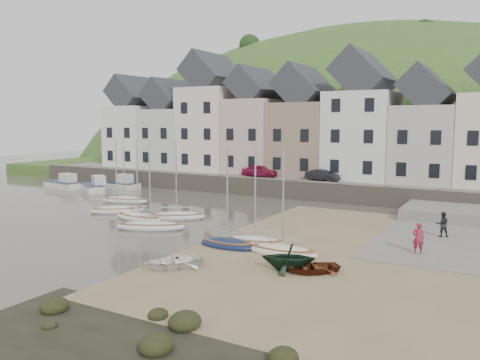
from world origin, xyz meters
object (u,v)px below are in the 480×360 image
Objects in this scene: car_left at (260,171)px; car_right at (323,175)px; rowboat_white at (173,261)px; rowboat_red at (312,267)px; person_dark at (442,224)px; sailboat_0 at (125,200)px; person_red at (418,238)px; rowboat_green at (288,257)px.

car_right is at bearing -96.85° from car_left.
rowboat_red is at bearing 61.71° from rowboat_white.
rowboat_white is 0.79× the size of car_left.
person_dark is 0.42× the size of car_left.
rowboat_white is (16.41, -14.04, 0.12)m from sailboat_0.
car_left reaches higher than person_red.
rowboat_red is 1.66× the size of person_dark.
car_left is at bearing 147.18° from rowboat_white.
car_left reaches higher than person_dark.
person_red is 0.46× the size of car_left.
sailboat_0 is 3.59× the size of person_red.
car_right is (-1.66, 26.64, 1.80)m from rowboat_white.
person_red is at bearing -139.63° from car_left.
car_left is (-15.30, 23.89, 1.92)m from rowboat_red.
sailboat_0 is at bearing 141.80° from car_left.
person_red is (10.52, 8.82, 0.62)m from rowboat_white.
rowboat_green is (21.77, -11.54, 0.49)m from sailboat_0.
rowboat_white is 7.12m from rowboat_red.
rowboat_green is at bearing -27.92° from sailboat_0.
person_red is (26.93, -5.22, 0.74)m from sailboat_0.
rowboat_green is at bearing 33.42° from person_red.
rowboat_red is at bearing -151.50° from car_right.
car_right is (7.08, 0.00, -0.09)m from car_left.
person_dark reaches higher than rowboat_red.
sailboat_0 reaches higher than rowboat_red.
sailboat_0 is 1.82× the size of car_right.
sailboat_0 is 3.89× the size of person_dark.
sailboat_0 is 2.39× the size of rowboat_green.
car_right reaches higher than rowboat_white.
person_dark is (11.18, 13.79, 0.55)m from rowboat_white.
rowboat_red is 28.44m from car_left.
person_red is 5.01m from person_dark.
car_right is (-12.84, 12.85, 1.24)m from person_dark.
sailboat_0 is 14.89m from car_left.
car_left is (7.68, 12.60, 2.00)m from sailboat_0.
sailboat_0 is 1.63× the size of car_left.
person_red is 21.62m from car_right.
car_left is at bearing -51.53° from person_dark.
rowboat_green is at bearing -154.28° from car_right.
person_red is (5.16, 6.32, 0.24)m from rowboat_green.
car_right is (14.75, 12.60, 1.91)m from sailboat_0.
sailboat_0 reaches higher than rowboat_green.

